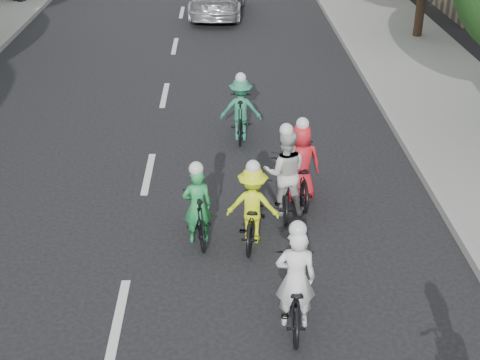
{
  "coord_description": "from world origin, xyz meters",
  "views": [
    {
      "loc": [
        1.67,
        -8.26,
        6.72
      ],
      "look_at": [
        1.97,
        2.72,
        1.0
      ],
      "focal_mm": 50.0,
      "sensor_mm": 36.0,
      "label": 1
    }
  ],
  "objects_px": {
    "cyclist_3": "(252,210)",
    "cyclist_4": "(198,212)",
    "cyclist_6": "(241,113)",
    "cyclist_0": "(294,289)",
    "cyclist_5": "(300,170)",
    "cyclist_2": "(284,180)"
  },
  "relations": [
    {
      "from": "cyclist_4",
      "to": "cyclist_5",
      "type": "xyz_separation_m",
      "value": [
        2.04,
        1.54,
        0.06
      ]
    },
    {
      "from": "cyclist_3",
      "to": "cyclist_4",
      "type": "distance_m",
      "value": 1.0
    },
    {
      "from": "cyclist_0",
      "to": "cyclist_5",
      "type": "relative_size",
      "value": 0.93
    },
    {
      "from": "cyclist_0",
      "to": "cyclist_3",
      "type": "height_order",
      "value": "cyclist_0"
    },
    {
      "from": "cyclist_6",
      "to": "cyclist_5",
      "type": "bearing_deg",
      "value": 113.19
    },
    {
      "from": "cyclist_5",
      "to": "cyclist_2",
      "type": "bearing_deg",
      "value": 53.08
    },
    {
      "from": "cyclist_3",
      "to": "cyclist_4",
      "type": "height_order",
      "value": "cyclist_3"
    },
    {
      "from": "cyclist_0",
      "to": "cyclist_2",
      "type": "relative_size",
      "value": 0.97
    },
    {
      "from": "cyclist_3",
      "to": "cyclist_6",
      "type": "distance_m",
      "value": 4.62
    },
    {
      "from": "cyclist_0",
      "to": "cyclist_3",
      "type": "relative_size",
      "value": 0.95
    },
    {
      "from": "cyclist_0",
      "to": "cyclist_3",
      "type": "distance_m",
      "value": 2.45
    },
    {
      "from": "cyclist_5",
      "to": "cyclist_6",
      "type": "xyz_separation_m",
      "value": [
        -1.12,
        3.07,
        0.03
      ]
    },
    {
      "from": "cyclist_0",
      "to": "cyclist_4",
      "type": "relative_size",
      "value": 1.14
    },
    {
      "from": "cyclist_4",
      "to": "cyclist_6",
      "type": "distance_m",
      "value": 4.7
    },
    {
      "from": "cyclist_0",
      "to": "cyclist_6",
      "type": "xyz_separation_m",
      "value": [
        -0.61,
        7.0,
        0.07
      ]
    },
    {
      "from": "cyclist_5",
      "to": "cyclist_4",
      "type": "bearing_deg",
      "value": 34.26
    },
    {
      "from": "cyclist_0",
      "to": "cyclist_5",
      "type": "height_order",
      "value": "cyclist_0"
    },
    {
      "from": "cyclist_2",
      "to": "cyclist_3",
      "type": "relative_size",
      "value": 0.98
    },
    {
      "from": "cyclist_3",
      "to": "cyclist_6",
      "type": "bearing_deg",
      "value": -80.74
    },
    {
      "from": "cyclist_0",
      "to": "cyclist_3",
      "type": "xyz_separation_m",
      "value": [
        -0.53,
        2.39,
        0.01
      ]
    },
    {
      "from": "cyclist_0",
      "to": "cyclist_5",
      "type": "bearing_deg",
      "value": -94.2
    },
    {
      "from": "cyclist_3",
      "to": "cyclist_6",
      "type": "height_order",
      "value": "cyclist_6"
    }
  ]
}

